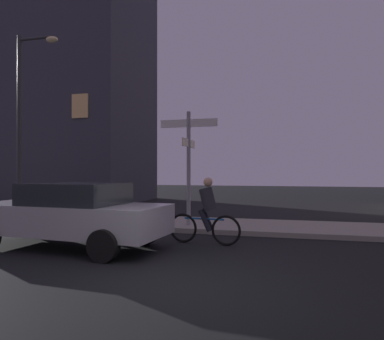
# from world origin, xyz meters

# --- Properties ---
(ground_plane) EXTENTS (80.00, 80.00, 0.00)m
(ground_plane) POSITION_xyz_m (0.00, 0.00, 0.00)
(ground_plane) COLOR black
(sidewalk_kerb) EXTENTS (40.00, 2.62, 0.14)m
(sidewalk_kerb) POSITION_xyz_m (0.00, 5.93, 0.07)
(sidewalk_kerb) COLOR gray
(sidewalk_kerb) RESTS_ON ground_plane
(signpost) EXTENTS (1.78, 1.35, 3.43)m
(signpost) POSITION_xyz_m (-1.11, 5.29, 2.20)
(signpost) COLOR gray
(signpost) RESTS_ON sidewalk_kerb
(street_lamp) EXTENTS (1.62, 0.28, 6.41)m
(street_lamp) POSITION_xyz_m (-7.16, 5.52, 3.90)
(street_lamp) COLOR #2D2D30
(street_lamp) RESTS_ON sidewalk_kerb
(car_near_left) EXTENTS (4.72, 2.27, 1.49)m
(car_near_left) POSITION_xyz_m (-3.04, 2.06, 0.79)
(car_near_left) COLOR #B7B7BC
(car_near_left) RESTS_ON ground_plane
(cyclist) EXTENTS (1.82, 0.37, 1.61)m
(cyclist) POSITION_xyz_m (-0.13, 3.28, 0.75)
(cyclist) COLOR black
(cyclist) RESTS_ON ground_plane
(building_left_block) EXTENTS (9.96, 6.60, 18.15)m
(building_left_block) POSITION_xyz_m (-11.54, 14.05, 9.08)
(building_left_block) COLOR #383842
(building_left_block) RESTS_ON ground_plane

